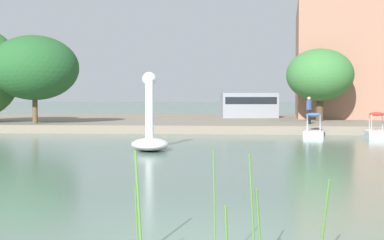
{
  "coord_description": "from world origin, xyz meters",
  "views": [
    {
      "loc": [
        0.46,
        -8.09,
        2.11
      ],
      "look_at": [
        -1.77,
        18.4,
        1.04
      ],
      "focal_mm": 52.88,
      "sensor_mm": 36.0,
      "label": 1
    }
  ],
  "objects": [
    {
      "name": "parked_van",
      "position": [
        1.2,
        37.02,
        1.55
      ],
      "size": [
        4.66,
        2.57,
        1.97
      ],
      "color": "gray",
      "rests_on": "shore_bank_far"
    },
    {
      "name": "pedal_boat_blue",
      "position": [
        4.39,
        22.31,
        0.37
      ],
      "size": [
        1.31,
        2.01,
        1.29
      ],
      "color": "white",
      "rests_on": "ground_plane"
    },
    {
      "name": "swan_boat",
      "position": [
        -3.14,
        14.37,
        0.68
      ],
      "size": [
        1.94,
        2.82,
        3.16
      ],
      "color": "white",
      "rests_on": "ground_plane"
    },
    {
      "name": "tree_broadleaf_behind_dock",
      "position": [
        -12.18,
        25.95,
        3.94
      ],
      "size": [
        7.22,
        7.03,
        5.46
      ],
      "color": "brown",
      "rests_on": "shore_bank_far"
    },
    {
      "name": "tree_broadleaf_right",
      "position": [
        5.99,
        31.63,
        3.65
      ],
      "size": [
        5.0,
        5.23,
        4.99
      ],
      "color": "#4C3823",
      "rests_on": "shore_bank_far"
    },
    {
      "name": "pedal_boat_red",
      "position": [
        7.61,
        22.03,
        0.37
      ],
      "size": [
        1.23,
        2.19,
        1.34
      ],
      "color": "white",
      "rests_on": "ground_plane"
    },
    {
      "name": "reed_clump_foreground",
      "position": [
        0.18,
        -1.13,
        0.61
      ],
      "size": [
        2.53,
        1.01,
        1.49
      ],
      "color": "#4C7F33",
      "rests_on": "ground_plane"
    },
    {
      "name": "person_on_path",
      "position": [
        4.67,
        26.73,
        1.38
      ],
      "size": [
        0.28,
        0.28,
        1.66
      ],
      "color": "black",
      "rests_on": "shore_bank_far"
    },
    {
      "name": "shore_bank_far",
      "position": [
        0.0,
        35.26,
        0.24
      ],
      "size": [
        136.17,
        22.4,
        0.49
      ],
      "primitive_type": "cube",
      "color": "slate",
      "rests_on": "ground_plane"
    }
  ]
}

